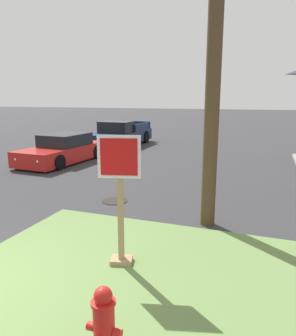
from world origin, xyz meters
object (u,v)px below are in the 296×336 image
utility_pole (216,12)px  stop_sign (120,204)px  parked_sedan_red (63,150)px  manhole_cover (115,201)px  fire_hydrant (104,330)px  pickup_truck_navy (121,135)px

utility_pole → stop_sign: bearing=-113.4°
stop_sign → parked_sedan_red: size_ratio=0.48×
manhole_cover → parked_sedan_red: (-4.60, 4.31, 0.53)m
parked_sedan_red → fire_hydrant: bearing=-53.6°
pickup_truck_navy → stop_sign: bearing=-65.2°
utility_pole → manhole_cover: bearing=164.1°
utility_pole → pickup_truck_navy: bearing=123.6°
fire_hydrant → pickup_truck_navy: 16.47m
manhole_cover → parked_sedan_red: 6.33m
stop_sign → manhole_cover: stop_sign is taller
manhole_cover → utility_pole: size_ratio=0.08×
parked_sedan_red → pickup_truck_navy: size_ratio=0.88×
fire_hydrant → manhole_cover: fire_hydrant is taller
manhole_cover → utility_pole: 5.28m
fire_hydrant → parked_sedan_red: (-7.01, 9.51, 0.03)m
manhole_cover → pickup_truck_navy: (-4.33, 9.83, 0.61)m
manhole_cover → pickup_truck_navy: size_ratio=0.14×
stop_sign → pickup_truck_navy: (-6.00, 13.00, -0.50)m
fire_hydrant → stop_sign: bearing=110.2°
fire_hydrant → stop_sign: size_ratio=0.42×
manhole_cover → parked_sedan_red: size_ratio=0.15×
fire_hydrant → utility_pole: (0.29, 4.43, 3.95)m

